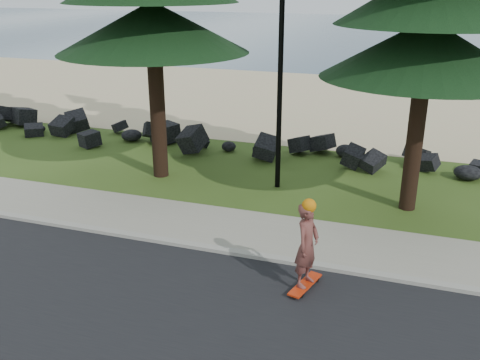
{
  "coord_description": "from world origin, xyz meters",
  "views": [
    {
      "loc": [
        3.43,
        -10.34,
        5.47
      ],
      "look_at": [
        -0.03,
        0.0,
        1.34
      ],
      "focal_mm": 40.0,
      "sensor_mm": 36.0,
      "label": 1
    }
  ],
  "objects": [
    {
      "name": "beach_sand",
      "position": [
        0.0,
        14.5,
        0.01
      ],
      "size": [
        160.0,
        15.0,
        0.01
      ],
      "primitive_type": "cube",
      "color": "tan",
      "rests_on": "ground"
    },
    {
      "name": "lamp_post",
      "position": [
        0.0,
        3.2,
        4.13
      ],
      "size": [
        0.25,
        0.14,
        8.14
      ],
      "color": "black",
      "rests_on": "ground"
    },
    {
      "name": "seawall_boulders",
      "position": [
        0.0,
        5.6,
        0.0
      ],
      "size": [
        60.0,
        2.4,
        1.1
      ],
      "primitive_type": null,
      "color": "black",
      "rests_on": "ground"
    },
    {
      "name": "kerb",
      "position": [
        0.0,
        -0.9,
        0.05
      ],
      "size": [
        160.0,
        0.2,
        0.1
      ],
      "primitive_type": "cube",
      "color": "gray",
      "rests_on": "ground"
    },
    {
      "name": "ocean",
      "position": [
        0.0,
        51.0,
        0.0
      ],
      "size": [
        160.0,
        58.0,
        0.01
      ],
      "primitive_type": "cube",
      "color": "#324D61",
      "rests_on": "ground"
    },
    {
      "name": "ground",
      "position": [
        0.0,
        0.0,
        0.0
      ],
      "size": [
        160.0,
        160.0,
        0.0
      ],
      "primitive_type": "plane",
      "color": "#314917",
      "rests_on": "ground"
    },
    {
      "name": "sidewalk",
      "position": [
        0.0,
        0.2,
        0.04
      ],
      "size": [
        160.0,
        2.0,
        0.08
      ],
      "primitive_type": "cube",
      "color": "gray",
      "rests_on": "ground"
    },
    {
      "name": "skateboarder",
      "position": [
        1.84,
        -1.74,
        0.91
      ],
      "size": [
        0.53,
        1.0,
        1.81
      ],
      "rotation": [
        0.0,
        0.0,
        1.31
      ],
      "color": "#BA280A",
      "rests_on": "ground"
    }
  ]
}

